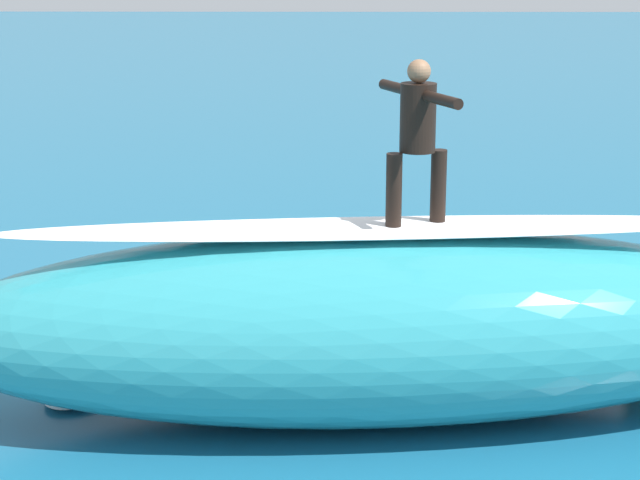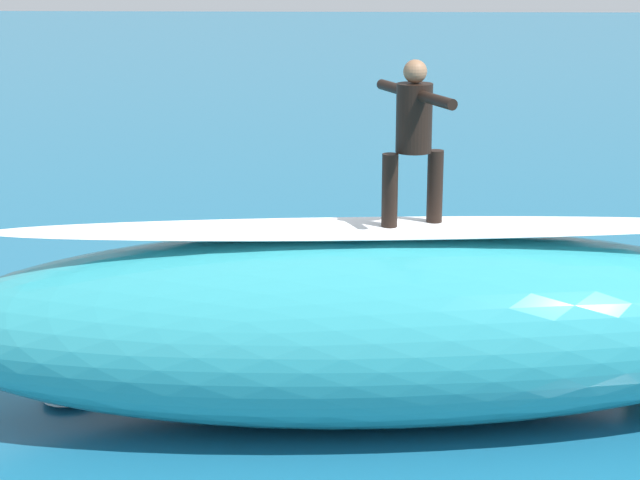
# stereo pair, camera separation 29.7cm
# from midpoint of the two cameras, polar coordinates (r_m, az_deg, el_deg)

# --- Properties ---
(ground_plane) EXTENTS (120.00, 120.00, 0.00)m
(ground_plane) POSITION_cam_midpoint_polar(r_m,az_deg,el_deg) (13.40, 1.16, -4.98)
(ground_plane) COLOR #196084
(wave_crest) EXTENTS (8.83, 3.13, 1.90)m
(wave_crest) POSITION_cam_midpoint_polar(r_m,az_deg,el_deg) (10.95, 3.39, -4.43)
(wave_crest) COLOR teal
(wave_crest) RESTS_ON ground_plane
(wave_foam_lip) EXTENTS (7.41, 1.45, 0.08)m
(wave_foam_lip) POSITION_cam_midpoint_polar(r_m,az_deg,el_deg) (10.66, 3.47, 0.59)
(wave_foam_lip) COLOR white
(wave_foam_lip) RESTS_ON wave_crest
(surfboard_riding) EXTENTS (2.11, 1.26, 0.07)m
(surfboard_riding) POSITION_cam_midpoint_polar(r_m,az_deg,el_deg) (10.70, 5.52, 0.58)
(surfboard_riding) COLOR #33B2D1
(surfboard_riding) RESTS_ON wave_crest
(surfer_riding) EXTENTS (0.69, 1.41, 1.58)m
(surfer_riding) POSITION_cam_midpoint_polar(r_m,az_deg,el_deg) (10.50, 5.65, 5.61)
(surfer_riding) COLOR black
(surfer_riding) RESTS_ON surfboard_riding
(surfboard_paddling) EXTENTS (2.01, 1.71, 0.07)m
(surfboard_paddling) POSITION_cam_midpoint_polar(r_m,az_deg,el_deg) (14.11, -2.98, -3.78)
(surfboard_paddling) COLOR silver
(surfboard_paddling) RESTS_ON ground_plane
(surfer_paddling) EXTENTS (1.44, 1.18, 0.30)m
(surfer_paddling) POSITION_cam_midpoint_polar(r_m,az_deg,el_deg) (14.14, -3.37, -3.04)
(surfer_paddling) COLOR black
(surfer_paddling) RESTS_ON surfboard_paddling
(foam_patch_near) EXTENTS (1.08, 1.27, 0.11)m
(foam_patch_near) POSITION_cam_midpoint_polar(r_m,az_deg,el_deg) (12.04, -11.29, -7.42)
(foam_patch_near) COLOR white
(foam_patch_near) RESTS_ON ground_plane
(foam_patch_mid) EXTENTS (0.96, 0.78, 0.15)m
(foam_patch_mid) POSITION_cam_midpoint_polar(r_m,az_deg,el_deg) (16.42, 15.42, -1.43)
(foam_patch_mid) COLOR white
(foam_patch_mid) RESTS_ON ground_plane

